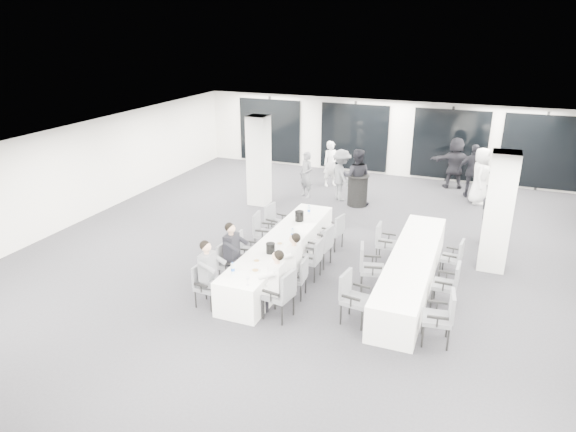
% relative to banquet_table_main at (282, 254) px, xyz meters
% --- Properties ---
extents(room, '(14.04, 16.04, 2.84)m').
position_rel_banquet_table_main_xyz_m(room, '(1.25, 1.97, 1.01)').
color(room, '#27262C').
rests_on(room, ground).
extents(column_left, '(0.60, 0.60, 2.80)m').
position_rel_banquet_table_main_xyz_m(column_left, '(-2.43, 4.06, 1.02)').
color(column_left, silver).
rests_on(column_left, floor).
extents(column_right, '(0.60, 0.60, 2.80)m').
position_rel_banquet_table_main_xyz_m(column_right, '(4.57, 1.86, 1.02)').
color(column_right, silver).
rests_on(column_right, floor).
extents(banquet_table_main, '(0.90, 5.00, 0.75)m').
position_rel_banquet_table_main_xyz_m(banquet_table_main, '(0.00, 0.00, 0.00)').
color(banquet_table_main, white).
rests_on(banquet_table_main, floor).
extents(banquet_table_side, '(0.90, 5.00, 0.75)m').
position_rel_banquet_table_main_xyz_m(banquet_table_side, '(2.95, 0.23, 0.00)').
color(banquet_table_side, white).
rests_on(banquet_table_side, floor).
extents(cocktail_table, '(0.71, 0.71, 0.98)m').
position_rel_banquet_table_main_xyz_m(cocktail_table, '(0.52, 5.02, 0.12)').
color(cocktail_table, black).
rests_on(cocktail_table, floor).
extents(chair_main_left_near, '(0.48, 0.52, 0.88)m').
position_rel_banquet_table_main_xyz_m(chair_main_left_near, '(-0.83, -2.12, 0.13)').
color(chair_main_left_near, '#585A60').
rests_on(chair_main_left_near, floor).
extents(chair_main_left_second, '(0.49, 0.54, 0.92)m').
position_rel_banquet_table_main_xyz_m(chair_main_left_second, '(-0.83, -1.08, 0.15)').
color(chair_main_left_second, '#585A60').
rests_on(chair_main_left_second, floor).
extents(chair_main_left_mid, '(0.49, 0.53, 0.88)m').
position_rel_banquet_table_main_xyz_m(chair_main_left_mid, '(-0.83, -0.28, 0.13)').
color(chair_main_left_mid, '#585A60').
rests_on(chair_main_left_mid, floor).
extents(chair_main_left_fourth, '(0.56, 0.60, 1.00)m').
position_rel_banquet_table_main_xyz_m(chair_main_left_fourth, '(-0.84, 0.74, 0.19)').
color(chair_main_left_fourth, '#585A60').
rests_on(chair_main_left_fourth, floor).
extents(chair_main_left_far, '(0.57, 0.61, 0.97)m').
position_rel_banquet_table_main_xyz_m(chair_main_left_far, '(-0.83, 1.52, 0.18)').
color(chair_main_left_far, '#585A60').
rests_on(chair_main_left_far, floor).
extents(chair_main_right_near, '(0.60, 0.64, 1.02)m').
position_rel_banquet_table_main_xyz_m(chair_main_right_near, '(0.84, -2.02, 0.21)').
color(chair_main_right_near, '#585A60').
rests_on(chair_main_right_near, floor).
extents(chair_main_right_second, '(0.48, 0.52, 0.89)m').
position_rel_banquet_table_main_xyz_m(chair_main_right_second, '(0.83, -1.11, 0.13)').
color(chair_main_right_second, '#585A60').
rests_on(chair_main_right_second, floor).
extents(chair_main_right_mid, '(0.48, 0.53, 0.93)m').
position_rel_banquet_table_main_xyz_m(chair_main_right_mid, '(0.83, -0.20, 0.15)').
color(chair_main_right_mid, '#585A60').
rests_on(chair_main_right_mid, floor).
extents(chair_main_right_fourth, '(0.55, 0.60, 0.99)m').
position_rel_banquet_table_main_xyz_m(chair_main_right_fourth, '(0.84, 0.50, 0.19)').
color(chair_main_right_fourth, '#585A60').
rests_on(chair_main_right_fourth, floor).
extents(chair_main_right_far, '(0.55, 0.58, 0.92)m').
position_rel_banquet_table_main_xyz_m(chair_main_right_far, '(0.83, 1.54, 0.15)').
color(chair_main_right_far, '#585A60').
rests_on(chair_main_right_far, floor).
extents(chair_side_left_near, '(0.58, 0.62, 1.01)m').
position_rel_banquet_table_main_xyz_m(chair_side_left_near, '(2.11, -1.62, 0.20)').
color(chair_side_left_near, '#585A60').
rests_on(chair_side_left_near, floor).
extents(chair_side_left_mid, '(0.63, 0.66, 1.04)m').
position_rel_banquet_table_main_xyz_m(chair_side_left_mid, '(2.11, -0.28, 0.22)').
color(chair_side_left_mid, '#585A60').
rests_on(chair_side_left_mid, floor).
extents(chair_side_left_far, '(0.48, 0.54, 0.94)m').
position_rel_banquet_table_main_xyz_m(chair_side_left_far, '(2.12, 1.29, 0.16)').
color(chair_side_left_far, '#585A60').
rests_on(chair_side_left_far, floor).
extents(chair_side_right_near, '(0.58, 0.63, 1.03)m').
position_rel_banquet_table_main_xyz_m(chair_side_right_near, '(3.79, -1.73, 0.21)').
color(chair_side_right_near, '#585A60').
rests_on(chair_side_right_near, floor).
extents(chair_side_right_mid, '(0.50, 0.55, 0.95)m').
position_rel_banquet_table_main_xyz_m(chair_side_right_mid, '(3.78, -0.34, 0.17)').
color(chair_side_right_mid, '#585A60').
rests_on(chair_side_right_mid, floor).
extents(chair_side_right_far, '(0.49, 0.53, 0.88)m').
position_rel_banquet_table_main_xyz_m(chair_side_right_far, '(3.77, 1.09, 0.13)').
color(chair_side_right_far, '#585A60').
rests_on(chair_side_right_far, floor).
extents(seated_guest_a, '(0.50, 0.38, 1.44)m').
position_rel_banquet_table_main_xyz_m(seated_guest_a, '(-0.67, -2.12, 0.44)').
color(seated_guest_a, '#5C5E64').
rests_on(seated_guest_a, floor).
extents(seated_guest_b, '(0.50, 0.38, 1.44)m').
position_rel_banquet_table_main_xyz_m(seated_guest_b, '(-0.67, -1.09, 0.44)').
color(seated_guest_b, black).
rests_on(seated_guest_b, floor).
extents(seated_guest_c, '(0.50, 0.38, 1.44)m').
position_rel_banquet_table_main_xyz_m(seated_guest_c, '(0.67, -2.01, 0.44)').
color(seated_guest_c, silver).
rests_on(seated_guest_c, floor).
extents(seated_guest_d, '(0.50, 0.38, 1.44)m').
position_rel_banquet_table_main_xyz_m(seated_guest_d, '(0.67, -1.11, 0.44)').
color(seated_guest_d, silver).
rests_on(seated_guest_d, floor).
extents(standing_guest_a, '(0.85, 0.84, 1.81)m').
position_rel_banquet_table_main_xyz_m(standing_guest_a, '(-0.88, 6.71, 0.53)').
color(standing_guest_a, silver).
rests_on(standing_guest_a, floor).
extents(standing_guest_b, '(1.05, 0.71, 2.04)m').
position_rel_banquet_table_main_xyz_m(standing_guest_b, '(0.44, 5.09, 0.64)').
color(standing_guest_b, black).
rests_on(standing_guest_b, floor).
extents(standing_guest_c, '(1.26, 1.34, 1.89)m').
position_rel_banquet_table_main_xyz_m(standing_guest_c, '(-0.11, 5.33, 0.57)').
color(standing_guest_c, '#5C5E64').
rests_on(standing_guest_c, floor).
extents(standing_guest_d, '(1.28, 0.87, 2.01)m').
position_rel_banquet_table_main_xyz_m(standing_guest_d, '(3.82, 7.22, 0.63)').
color(standing_guest_d, black).
rests_on(standing_guest_d, floor).
extents(standing_guest_e, '(0.70, 1.04, 2.03)m').
position_rel_banquet_table_main_xyz_m(standing_guest_e, '(4.06, 6.68, 0.64)').
color(standing_guest_e, silver).
rests_on(standing_guest_e, floor).
extents(standing_guest_f, '(1.97, 1.05, 2.03)m').
position_rel_banquet_table_main_xyz_m(standing_guest_f, '(3.17, 8.06, 0.64)').
color(standing_guest_f, black).
rests_on(standing_guest_f, floor).
extents(standing_guest_g, '(0.80, 0.75, 1.72)m').
position_rel_banquet_table_main_xyz_m(standing_guest_g, '(-1.27, 5.21, 0.48)').
color(standing_guest_g, '#5C5E64').
rests_on(standing_guest_g, floor).
extents(standing_guest_h, '(0.93, 1.06, 1.87)m').
position_rel_banquet_table_main_xyz_m(standing_guest_h, '(4.51, 3.42, 0.56)').
color(standing_guest_h, black).
rests_on(standing_guest_h, floor).
extents(ice_bucket_near, '(0.20, 0.20, 0.23)m').
position_rel_banquet_table_main_xyz_m(ice_bucket_near, '(0.06, -0.80, 0.49)').
color(ice_bucket_near, black).
rests_on(ice_bucket_near, banquet_table_main).
extents(ice_bucket_far, '(0.23, 0.23, 0.26)m').
position_rel_banquet_table_main_xyz_m(ice_bucket_far, '(-0.03, 1.23, 0.50)').
color(ice_bucket_far, black).
rests_on(ice_bucket_far, banquet_table_main).
extents(water_bottle_a, '(0.07, 0.07, 0.23)m').
position_rel_banquet_table_main_xyz_m(water_bottle_a, '(-0.24, -1.98, 0.49)').
color(water_bottle_a, silver).
rests_on(water_bottle_a, banquet_table_main).
extents(water_bottle_b, '(0.07, 0.07, 0.22)m').
position_rel_banquet_table_main_xyz_m(water_bottle_b, '(0.21, 0.15, 0.49)').
color(water_bottle_b, silver).
rests_on(water_bottle_b, banquet_table_main).
extents(water_bottle_c, '(0.07, 0.07, 0.22)m').
position_rel_banquet_table_main_xyz_m(water_bottle_c, '(0.02, 1.81, 0.48)').
color(water_bottle_c, silver).
rests_on(water_bottle_c, banquet_table_main).
extents(plate_a, '(0.20, 0.20, 0.03)m').
position_rel_banquet_table_main_xyz_m(plate_a, '(-0.04, -1.29, 0.39)').
color(plate_a, white).
rests_on(plate_a, banquet_table_main).
extents(plate_b, '(0.22, 0.22, 0.03)m').
position_rel_banquet_table_main_xyz_m(plate_b, '(0.12, -1.70, 0.39)').
color(plate_b, white).
rests_on(plate_b, banquet_table_main).
extents(plate_c, '(0.18, 0.18, 0.03)m').
position_rel_banquet_table_main_xyz_m(plate_c, '(0.07, -0.29, 0.39)').
color(plate_c, white).
rests_on(plate_c, banquet_table_main).
extents(wine_glass, '(0.07, 0.07, 0.19)m').
position_rel_banquet_table_main_xyz_m(wine_glass, '(0.24, -2.30, 0.51)').
color(wine_glass, silver).
rests_on(wine_glass, banquet_table_main).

